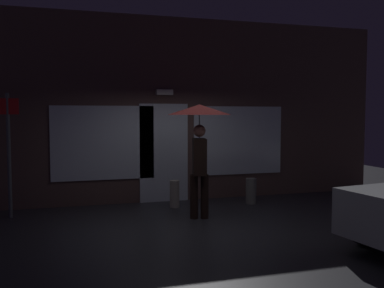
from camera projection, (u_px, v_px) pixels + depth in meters
The scene contains 6 objects.
ground_plane at pixel (191, 225), 7.57m from camera, with size 18.00×18.00×0.00m, color #2D2D33.
building_facade at pixel (162, 111), 9.68m from camera, with size 10.69×0.48×4.13m.
person_with_umbrella at pixel (199, 127), 7.95m from camera, with size 1.20×1.20×2.15m.
street_sign_post at pixel (9, 148), 8.01m from camera, with size 0.40×0.07×2.36m.
sidewalk_bollard at pixel (175, 194), 9.02m from camera, with size 0.20×0.20×0.57m, color #B2A899.
sidewalk_bollard_2 at pixel (251, 191), 9.39m from camera, with size 0.23×0.23×0.56m, color slate.
Camera 1 is at (-2.10, -7.15, 1.96)m, focal length 39.97 mm.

